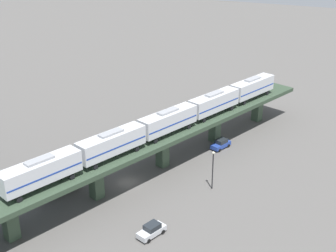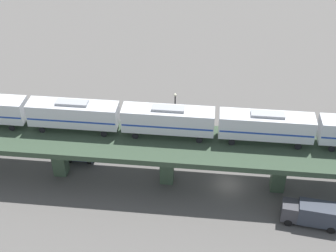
% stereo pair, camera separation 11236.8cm
% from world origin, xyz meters
% --- Properties ---
extents(ground_plane, '(400.00, 400.00, 0.00)m').
position_xyz_m(ground_plane, '(0.00, 0.00, 0.00)').
color(ground_plane, '#514F4C').
extents(elevated_viaduct, '(39.05, 89.41, 6.83)m').
position_xyz_m(elevated_viaduct, '(-0.05, -0.15, 5.88)').
color(elevated_viaduct, '#2C3D2C').
rests_on(elevated_viaduct, ground).
extents(subway_train, '(23.76, 59.66, 4.45)m').
position_xyz_m(subway_train, '(-4.20, -7.53, 9.37)').
color(subway_train, silver).
rests_on(subway_train, elevated_viaduct).
extents(street_car_blue, '(3.17, 4.75, 1.89)m').
position_xyz_m(street_car_blue, '(-10.29, -19.26, 0.94)').
color(street_car_blue, '#233D93').
rests_on(street_car_blue, ground).
extents(street_car_silver, '(3.13, 4.75, 1.89)m').
position_xyz_m(street_car_silver, '(-10.38, 11.58, 0.94)').
color(street_car_silver, '#B7BABF').
rests_on(street_car_silver, ground).
extents(delivery_truck, '(5.24, 7.44, 3.20)m').
position_xyz_m(delivery_truck, '(9.06, 7.59, 1.76)').
color(delivery_truck, '#333338').
rests_on(delivery_truck, ground).
extents(street_lamp, '(0.44, 0.44, 6.94)m').
position_xyz_m(street_lamp, '(-13.86, -4.06, 4.11)').
color(street_lamp, black).
rests_on(street_lamp, ground).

